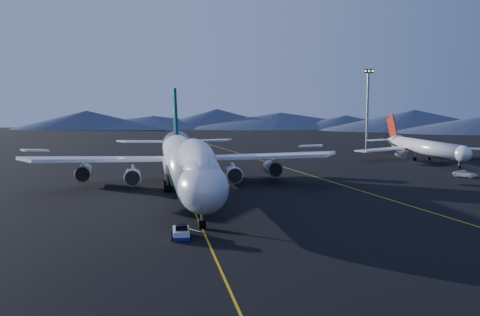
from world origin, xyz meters
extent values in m
plane|color=black|center=(0.00, 0.00, 0.00)|extent=(500.00, 500.00, 0.00)
cube|color=gold|center=(0.00, 0.00, 0.01)|extent=(0.25, 220.00, 0.01)
cube|color=gold|center=(30.00, 10.00, 0.01)|extent=(28.08, 198.09, 0.01)
cone|color=#404A63|center=(-40.81, 231.43, 6.00)|extent=(100.00, 100.00, 12.00)
cone|color=#404A63|center=(36.76, 232.11, 6.00)|extent=(100.00, 100.00, 12.00)
cone|color=#404A63|center=(110.33, 207.49, 6.00)|extent=(100.00, 100.00, 12.00)
cylinder|color=silver|center=(0.00, 0.00, 5.60)|extent=(6.50, 56.00, 6.50)
ellipsoid|color=silver|center=(0.00, -28.00, 5.60)|extent=(6.50, 10.40, 6.50)
ellipsoid|color=silver|center=(0.00, -18.50, 8.10)|extent=(5.13, 25.16, 5.85)
cube|color=black|center=(0.00, -30.00, 6.80)|extent=(3.60, 1.61, 1.29)
cone|color=silver|center=(0.00, 33.00, 6.40)|extent=(6.50, 12.00, 6.50)
cube|color=#033333|center=(0.00, 1.00, 4.70)|extent=(6.24, 60.00, 1.10)
cube|color=silver|center=(0.00, 5.50, 4.50)|extent=(7.50, 13.00, 1.60)
cube|color=silver|center=(-14.50, 11.50, 5.20)|extent=(30.62, 23.28, 2.83)
cube|color=silver|center=(14.50, 11.50, 5.20)|extent=(30.62, 23.28, 2.83)
cylinder|color=slate|center=(-9.50, 7.50, 2.40)|extent=(2.90, 5.50, 2.90)
cylinder|color=slate|center=(-19.00, 14.00, 2.40)|extent=(2.90, 5.50, 2.90)
cylinder|color=slate|center=(9.50, 7.50, 2.40)|extent=(2.90, 5.50, 2.90)
cylinder|color=slate|center=(19.00, 14.00, 2.40)|extent=(2.90, 5.50, 2.90)
cube|color=#033333|center=(0.00, 32.00, 11.40)|extent=(0.55, 14.11, 15.94)
cube|color=silver|center=(-7.50, 34.50, 6.80)|extent=(12.39, 9.47, 0.98)
cube|color=silver|center=(7.50, 34.50, 6.80)|extent=(12.39, 9.47, 0.98)
cylinder|color=black|center=(0.00, -26.50, 0.55)|extent=(0.90, 1.10, 1.10)
cube|color=silver|center=(-3.00, -30.72, 0.66)|extent=(2.07, 3.92, 0.96)
cube|color=navy|center=(-3.00, -30.72, 0.31)|extent=(2.16, 4.10, 0.44)
cube|color=black|center=(-3.00, -30.72, 1.36)|extent=(1.45, 1.45, 0.79)
cylinder|color=silver|center=(67.78, 38.82, 3.79)|extent=(4.00, 33.65, 4.00)
ellipsoid|color=silver|center=(67.78, 22.00, 3.79)|extent=(4.00, 5.59, 4.00)
cone|color=silver|center=(67.78, 58.80, 4.21)|extent=(4.00, 7.36, 4.00)
cube|color=silver|center=(57.27, 44.08, 2.94)|extent=(17.66, 11.92, 0.37)
cube|color=silver|center=(78.30, 44.08, 2.94)|extent=(17.66, 11.92, 0.37)
cylinder|color=slate|center=(62.00, 41.45, 1.68)|extent=(2.00, 3.68, 2.00)
cylinder|color=slate|center=(73.56, 41.45, 1.68)|extent=(2.00, 3.68, 2.00)
cube|color=#A41F0F|center=(67.78, 59.33, 8.20)|extent=(0.37, 7.17, 8.47)
imported|color=silver|center=(60.96, 9.91, 0.70)|extent=(4.73, 5.43, 1.39)
cylinder|color=black|center=(63.71, 68.81, 0.20)|extent=(2.45, 2.45, 0.41)
cylinder|color=slate|center=(63.71, 68.81, 12.75)|extent=(0.71, 0.71, 25.50)
cube|color=black|center=(63.71, 68.81, 25.80)|extent=(3.26, 0.82, 1.22)
camera|label=1|loc=(-7.04, -94.05, 16.58)|focal=40.00mm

